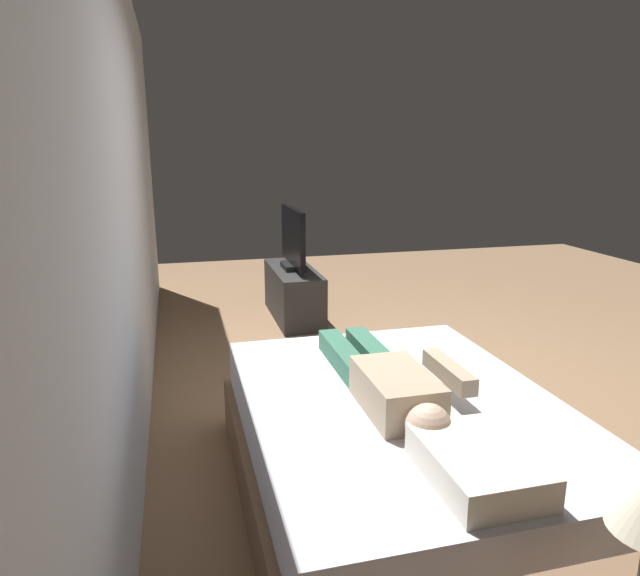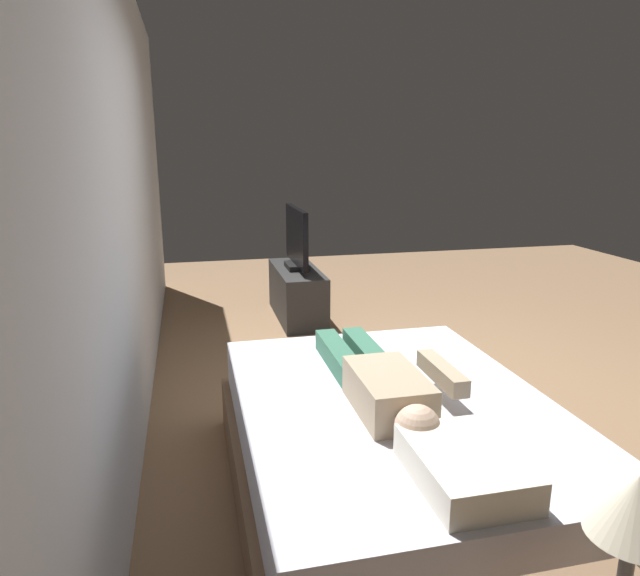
% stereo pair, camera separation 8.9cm
% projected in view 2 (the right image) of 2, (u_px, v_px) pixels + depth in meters
% --- Properties ---
extents(ground_plane, '(10.00, 10.00, 0.00)m').
position_uv_depth(ground_plane, '(407.00, 398.00, 3.86)').
color(ground_plane, '#8C6B4C').
extents(back_wall, '(6.40, 0.10, 2.80)m').
position_uv_depth(back_wall, '(126.00, 190.00, 3.51)').
color(back_wall, silver).
rests_on(back_wall, ground).
extents(bed, '(1.98, 1.48, 0.54)m').
position_uv_depth(bed, '(393.00, 453.00, 2.67)').
color(bed, brown).
rests_on(bed, ground).
extents(pillow, '(0.48, 0.34, 0.12)m').
position_uv_depth(pillow, '(464.00, 467.00, 1.95)').
color(pillow, silver).
rests_on(pillow, bed).
extents(person, '(1.26, 0.46, 0.18)m').
position_uv_depth(person, '(381.00, 382.00, 2.59)').
color(person, tan).
rests_on(person, bed).
extents(remote, '(0.15, 0.04, 0.02)m').
position_uv_depth(remote, '(448.00, 376.00, 2.84)').
color(remote, black).
rests_on(remote, bed).
extents(tv_stand, '(1.10, 0.40, 0.50)m').
position_uv_depth(tv_stand, '(297.00, 293.00, 5.58)').
color(tv_stand, '#2D2D2D').
rests_on(tv_stand, ground).
extents(tv, '(0.88, 0.20, 0.59)m').
position_uv_depth(tv, '(297.00, 240.00, 5.44)').
color(tv, black).
rests_on(tv, tv_stand).
extents(lamp, '(0.22, 0.22, 0.42)m').
position_uv_depth(lamp, '(636.00, 508.00, 1.33)').
color(lamp, '#59595B').
rests_on(lamp, nightstand).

